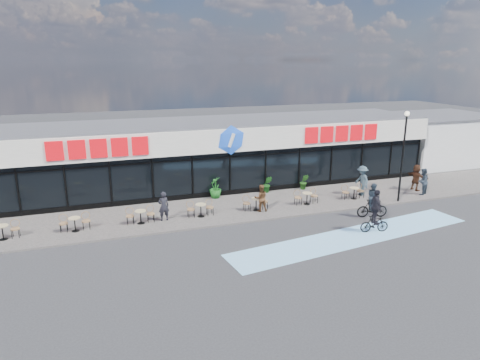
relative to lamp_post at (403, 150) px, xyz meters
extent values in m
plane|color=#28282B|center=(-9.65, -2.30, -3.41)|extent=(120.00, 120.00, 0.00)
cube|color=#605955|center=(-9.65, 2.20, -3.36)|extent=(44.00, 5.00, 0.10)
cube|color=#79B7E4|center=(-5.65, -3.80, -3.41)|extent=(14.17, 4.13, 0.01)
cube|color=black|center=(-9.65, 7.70, -1.91)|extent=(30.00, 6.00, 3.00)
cube|color=silver|center=(-9.65, 7.55, 0.34)|extent=(30.60, 6.30, 1.50)
cube|color=#47474C|center=(-9.65, 7.70, 1.14)|extent=(30.60, 6.30, 0.10)
cube|color=#0D3996|center=(-9.65, 4.66, -0.36)|extent=(30.60, 0.08, 0.18)
cube|color=black|center=(-9.65, 4.67, -0.76)|extent=(30.00, 0.06, 0.08)
cube|color=black|center=(-9.65, 4.68, -3.21)|extent=(30.00, 0.10, 0.40)
cube|color=red|center=(-17.65, 4.40, 0.39)|extent=(5.63, 0.18, 1.10)
cube|color=red|center=(-1.65, 4.40, 0.39)|extent=(5.63, 0.18, 1.10)
ellipsoid|color=blue|center=(-9.65, 4.40, 0.39)|extent=(1.90, 0.24, 1.90)
cylinder|color=black|center=(-22.15, 4.67, -1.91)|extent=(0.10, 0.10, 3.00)
cylinder|color=black|center=(-19.65, 4.67, -1.91)|extent=(0.10, 0.10, 3.00)
cylinder|color=black|center=(-17.15, 4.67, -1.91)|extent=(0.10, 0.10, 3.00)
cylinder|color=black|center=(-14.65, 4.67, -1.91)|extent=(0.10, 0.10, 3.00)
cylinder|color=black|center=(-12.15, 4.67, -1.91)|extent=(0.10, 0.10, 3.00)
cylinder|color=black|center=(-9.65, 4.67, -1.91)|extent=(0.10, 0.10, 3.00)
cylinder|color=black|center=(-7.15, 4.67, -1.91)|extent=(0.10, 0.10, 3.00)
cylinder|color=black|center=(-4.65, 4.67, -1.91)|extent=(0.10, 0.10, 3.00)
cylinder|color=black|center=(-2.15, 4.67, -1.91)|extent=(0.10, 0.10, 3.00)
cylinder|color=black|center=(0.35, 4.67, -1.91)|extent=(0.10, 0.10, 3.00)
cylinder|color=black|center=(2.85, 4.67, -1.91)|extent=(0.10, 0.10, 3.00)
cylinder|color=black|center=(5.35, 4.67, -1.91)|extent=(0.10, 0.10, 3.00)
cube|color=silver|center=(10.85, 8.70, -1.41)|extent=(9.00, 7.00, 4.00)
cube|color=#47474C|center=(10.85, 8.70, 0.64)|extent=(9.20, 7.20, 0.12)
cylinder|color=black|center=(0.00, 0.00, -0.62)|extent=(0.12, 0.12, 5.39)
sphere|color=#FFF2CC|center=(0.00, 0.00, 2.18)|extent=(0.28, 0.28, 0.28)
cylinder|color=tan|center=(-22.51, 1.28, -2.59)|extent=(0.60, 0.60, 0.04)
cylinder|color=black|center=(-22.51, 1.28, -2.94)|extent=(0.06, 0.06, 0.70)
cylinder|color=black|center=(-22.51, 1.28, -3.30)|extent=(0.40, 0.40, 0.02)
cylinder|color=tan|center=(-19.16, 1.28, -2.59)|extent=(0.60, 0.60, 0.04)
cylinder|color=black|center=(-19.16, 1.28, -2.94)|extent=(0.06, 0.06, 0.70)
cylinder|color=black|center=(-19.16, 1.28, -3.30)|extent=(0.40, 0.40, 0.02)
cylinder|color=tan|center=(-15.81, 1.28, -2.59)|extent=(0.60, 0.60, 0.04)
cylinder|color=black|center=(-15.81, 1.28, -2.94)|extent=(0.06, 0.06, 0.70)
cylinder|color=black|center=(-15.81, 1.28, -3.30)|extent=(0.40, 0.40, 0.02)
cylinder|color=tan|center=(-12.46, 1.28, -2.59)|extent=(0.60, 0.60, 0.04)
cylinder|color=black|center=(-12.46, 1.28, -2.94)|extent=(0.06, 0.06, 0.70)
cylinder|color=black|center=(-12.46, 1.28, -3.30)|extent=(0.40, 0.40, 0.02)
cylinder|color=tan|center=(-9.11, 1.28, -2.59)|extent=(0.60, 0.60, 0.04)
cylinder|color=black|center=(-9.11, 1.28, -2.94)|extent=(0.06, 0.06, 0.70)
cylinder|color=black|center=(-9.11, 1.28, -3.30)|extent=(0.40, 0.40, 0.02)
cylinder|color=tan|center=(-5.76, 1.28, -2.59)|extent=(0.60, 0.60, 0.04)
cylinder|color=black|center=(-5.76, 1.28, -2.94)|extent=(0.06, 0.06, 0.70)
cylinder|color=black|center=(-5.76, 1.28, -3.30)|extent=(0.40, 0.40, 0.02)
cylinder|color=tan|center=(-2.41, 1.28, -2.59)|extent=(0.60, 0.60, 0.04)
cylinder|color=black|center=(-2.41, 1.28, -2.94)|extent=(0.06, 0.06, 0.70)
cylinder|color=black|center=(-2.41, 1.28, -3.30)|extent=(0.40, 0.40, 0.02)
imported|color=#17531A|center=(-10.75, 4.36, -2.63)|extent=(0.95, 0.95, 1.36)
imported|color=#144614|center=(-7.15, 4.34, -2.74)|extent=(0.77, 0.69, 1.15)
imported|color=#1B4614|center=(-4.48, 4.20, -2.77)|extent=(0.75, 0.70, 1.08)
imported|color=black|center=(-14.53, 1.34, -2.48)|extent=(0.64, 0.45, 1.67)
imported|color=#4F321C|center=(-8.90, 1.05, -2.50)|extent=(0.87, 0.72, 1.62)
imported|color=#31434D|center=(-1.47, 1.88, -2.34)|extent=(0.75, 1.27, 1.95)
imported|color=#3E2316|center=(2.64, 1.60, -2.41)|extent=(0.78, 1.73, 1.80)
imported|color=#28333F|center=(2.37, 0.67, -2.43)|extent=(1.07, 1.00, 1.76)
imported|color=black|center=(-4.37, -3.61, -2.96)|extent=(1.56, 0.74, 0.90)
imported|color=black|center=(-4.37, -3.61, -2.03)|extent=(0.68, 1.16, 1.86)
imported|color=black|center=(-3.15, -1.69, -2.88)|extent=(1.84, 0.91, 1.06)
imported|color=#28333E|center=(-3.15, -1.69, -2.18)|extent=(0.76, 0.88, 1.56)
camera|label=1|loc=(-17.69, -21.06, 5.27)|focal=32.00mm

